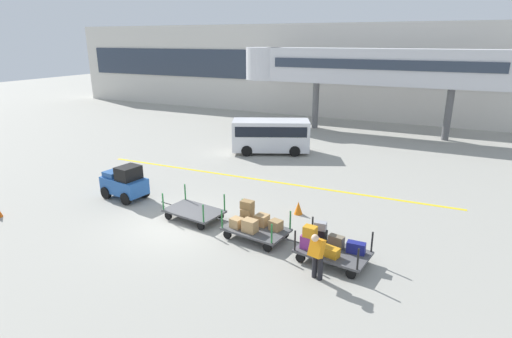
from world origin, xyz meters
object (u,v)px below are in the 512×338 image
(baggage_handler, at_px, (317,254))
(safety_cone_far, at_px, (298,208))
(baggage_cart_tail, at_px, (329,246))
(baggage_cart_middle, at_px, (254,224))
(baggage_cart_lead, at_px, (194,211))
(baggage_tug, at_px, (125,183))
(shuttle_van, at_px, (271,134))

(baggage_handler, bearing_deg, safety_cone_far, 116.36)
(safety_cone_far, bearing_deg, baggage_cart_tail, -54.81)
(baggage_cart_middle, bearing_deg, baggage_cart_lead, 173.46)
(baggage_cart_lead, height_order, baggage_cart_middle, baggage_cart_middle)
(baggage_handler, xyz_separation_m, safety_cone_far, (-2.15, 4.34, -0.59))
(baggage_tug, height_order, baggage_cart_tail, baggage_tug)
(baggage_cart_lead, distance_m, baggage_cart_middle, 2.89)
(baggage_handler, bearing_deg, baggage_cart_tail, 88.15)
(baggage_cart_middle, height_order, shuttle_van, shuttle_van)
(shuttle_van, bearing_deg, safety_cone_far, -59.38)
(baggage_tug, bearing_deg, safety_cone_far, 12.73)
(baggage_cart_tail, bearing_deg, baggage_handler, -91.85)
(baggage_cart_tail, bearing_deg, baggage_cart_lead, 172.26)
(baggage_tug, bearing_deg, baggage_handler, -14.64)
(baggage_cart_lead, bearing_deg, baggage_cart_middle, -6.54)
(shuttle_van, xyz_separation_m, safety_cone_far, (4.93, -8.33, -0.96))
(baggage_cart_lead, height_order, baggage_handler, baggage_handler)
(baggage_cart_lead, height_order, shuttle_van, shuttle_van)
(baggage_tug, distance_m, baggage_cart_middle, 7.05)
(baggage_cart_tail, distance_m, shuttle_van, 13.48)
(baggage_cart_tail, bearing_deg, baggage_tug, 172.25)
(baggage_cart_lead, relative_size, baggage_handler, 1.97)
(baggage_cart_tail, bearing_deg, shuttle_van, 121.90)
(baggage_cart_lead, bearing_deg, shuttle_van, 96.96)
(baggage_handler, bearing_deg, baggage_cart_lead, 160.70)
(baggage_cart_middle, bearing_deg, baggage_cart_tail, -8.89)
(baggage_handler, height_order, shuttle_van, shuttle_van)
(baggage_tug, distance_m, baggage_cart_tail, 10.03)
(baggage_handler, relative_size, safety_cone_far, 2.84)
(baggage_cart_tail, xyz_separation_m, shuttle_van, (-7.12, 11.43, 0.70))
(baggage_cart_tail, height_order, safety_cone_far, baggage_cart_tail)
(safety_cone_far, bearing_deg, baggage_handler, -63.64)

